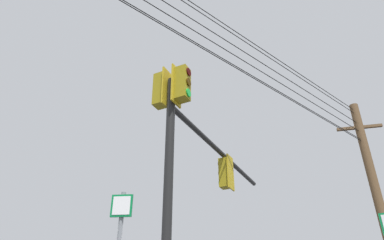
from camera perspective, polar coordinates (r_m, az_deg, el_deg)
signal_mast_assembly at (r=8.74m, az=-0.15°, el=-5.57°), size 3.18×5.89×6.68m
utility_pole_wooden at (r=15.73m, az=28.07°, el=-12.71°), size 1.82×0.48×9.59m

